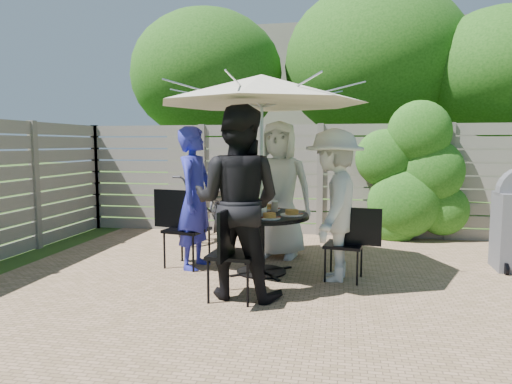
% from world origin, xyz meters
% --- Properties ---
extents(backyard_envelope, '(60.00, 60.00, 5.00)m').
position_xyz_m(backyard_envelope, '(0.09, 10.29, 2.61)').
color(backyard_envelope, '#304C17').
rests_on(backyard_envelope, ground).
extents(patio_table, '(1.20, 1.20, 0.71)m').
position_xyz_m(patio_table, '(-0.56, 0.63, 0.50)').
color(patio_table, black).
rests_on(patio_table, ground).
extents(umbrella, '(2.62, 2.62, 2.29)m').
position_xyz_m(umbrella, '(-0.56, 0.63, 2.13)').
color(umbrella, silver).
rests_on(umbrella, ground).
extents(chair_back, '(0.42, 0.63, 0.87)m').
position_xyz_m(chair_back, '(-0.45, 1.59, 0.26)').
color(chair_back, black).
rests_on(chair_back, ground).
extents(person_back, '(0.95, 0.68, 1.82)m').
position_xyz_m(person_back, '(-0.47, 1.45, 0.91)').
color(person_back, silver).
rests_on(person_back, ground).
extents(chair_left, '(0.73, 0.54, 0.96)m').
position_xyz_m(chair_left, '(-1.52, 0.74, 0.29)').
color(chair_left, black).
rests_on(chair_left, ground).
extents(person_left, '(0.48, 0.67, 1.73)m').
position_xyz_m(person_left, '(-1.38, 0.72, 0.86)').
color(person_left, '#272BAC').
rests_on(person_left, ground).
extents(chair_front, '(0.47, 0.68, 0.93)m').
position_xyz_m(chair_front, '(-0.67, -0.33, 0.28)').
color(chair_front, black).
rests_on(chair_front, ground).
extents(person_front, '(0.99, 0.82, 1.89)m').
position_xyz_m(person_front, '(-0.65, -0.20, 0.95)').
color(person_front, black).
rests_on(person_front, ground).
extents(chair_right, '(0.63, 0.46, 0.83)m').
position_xyz_m(chair_right, '(0.40, 0.52, 0.25)').
color(chair_right, black).
rests_on(chair_right, ground).
extents(person_right, '(0.75, 1.15, 1.69)m').
position_xyz_m(person_right, '(0.27, 0.53, 0.84)').
color(person_right, silver).
rests_on(person_right, ground).
extents(plate_back, '(0.26, 0.26, 0.06)m').
position_xyz_m(plate_back, '(-0.52, 0.99, 0.74)').
color(plate_back, white).
rests_on(plate_back, patio_table).
extents(plate_left, '(0.26, 0.26, 0.06)m').
position_xyz_m(plate_left, '(-0.92, 0.67, 0.74)').
color(plate_left, white).
rests_on(plate_left, patio_table).
extents(plate_front, '(0.26, 0.26, 0.06)m').
position_xyz_m(plate_front, '(-0.60, 0.27, 0.74)').
color(plate_front, white).
rests_on(plate_front, patio_table).
extents(plate_right, '(0.26, 0.26, 0.06)m').
position_xyz_m(plate_right, '(-0.20, 0.59, 0.74)').
color(plate_right, white).
rests_on(plate_right, patio_table).
extents(plate_extra, '(0.24, 0.24, 0.06)m').
position_xyz_m(plate_extra, '(-0.41, 0.31, 0.74)').
color(plate_extra, white).
rests_on(plate_extra, patio_table).
extents(glass_back, '(0.07, 0.07, 0.14)m').
position_xyz_m(glass_back, '(-0.63, 0.90, 0.78)').
color(glass_back, silver).
rests_on(glass_back, patio_table).
extents(glass_left, '(0.07, 0.07, 0.14)m').
position_xyz_m(glass_left, '(-0.83, 0.55, 0.78)').
color(glass_left, silver).
rests_on(glass_left, patio_table).
extents(glass_front, '(0.07, 0.07, 0.14)m').
position_xyz_m(glass_front, '(-0.48, 0.36, 0.78)').
color(glass_front, silver).
rests_on(glass_front, patio_table).
extents(syrup_jug, '(0.09, 0.09, 0.16)m').
position_xyz_m(syrup_jug, '(-0.61, 0.68, 0.79)').
color(syrup_jug, '#59280C').
rests_on(syrup_jug, patio_table).
extents(coffee_cup, '(0.08, 0.08, 0.12)m').
position_xyz_m(coffee_cup, '(-0.44, 0.84, 0.77)').
color(coffee_cup, '#C6B293').
rests_on(coffee_cup, patio_table).
extents(bicycle, '(0.94, 2.04, 1.03)m').
position_xyz_m(bicycle, '(-1.80, 2.60, 0.52)').
color(bicycle, '#333338').
rests_on(bicycle, ground).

